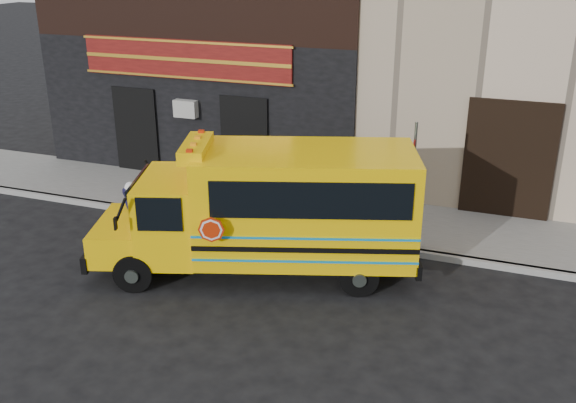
% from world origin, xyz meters
% --- Properties ---
extents(ground, '(120.00, 120.00, 0.00)m').
position_xyz_m(ground, '(0.00, 0.00, 0.00)').
color(ground, black).
rests_on(ground, ground).
extents(curb, '(40.00, 0.20, 0.15)m').
position_xyz_m(curb, '(0.00, 2.60, 0.07)').
color(curb, gray).
rests_on(curb, ground).
extents(sidewalk, '(40.00, 3.00, 0.15)m').
position_xyz_m(sidewalk, '(0.00, 4.10, 0.07)').
color(sidewalk, '#64635E').
rests_on(sidewalk, ground).
extents(school_bus, '(7.22, 4.17, 2.92)m').
position_xyz_m(school_bus, '(-0.50, 0.78, 1.51)').
color(school_bus, black).
rests_on(school_bus, ground).
extents(sign_pole, '(0.07, 0.27, 3.07)m').
position_xyz_m(sign_pole, '(2.04, 2.83, 1.69)').
color(sign_pole, '#474F49').
rests_on(sign_pole, ground).
extents(bicycle, '(1.94, 0.91, 1.13)m').
position_xyz_m(bicycle, '(-3.83, 0.53, 0.56)').
color(bicycle, black).
rests_on(bicycle, ground).
extents(cyclist, '(0.51, 0.65, 1.58)m').
position_xyz_m(cyclist, '(-3.84, 0.53, 0.79)').
color(cyclist, black).
rests_on(cyclist, ground).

